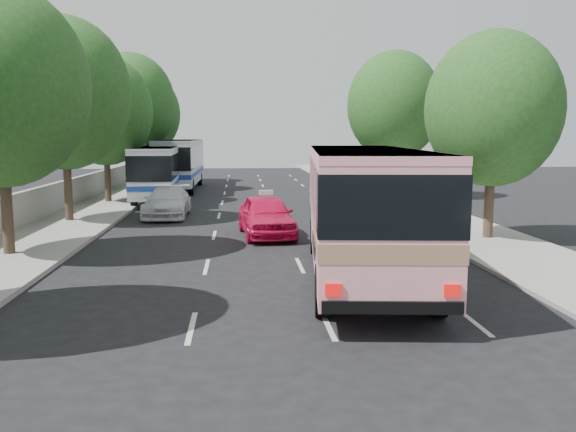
{
  "coord_description": "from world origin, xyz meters",
  "views": [
    {
      "loc": [
        -0.86,
        -14.55,
        4.05
      ],
      "look_at": [
        0.6,
        3.71,
        1.6
      ],
      "focal_mm": 38.0,
      "sensor_mm": 36.0,
      "label": 1
    }
  ],
  "objects": [
    {
      "name": "tree_left_d",
      "position": [
        -8.52,
        21.94,
        5.63
      ],
      "size": [
        5.52,
        5.52,
        8.6
      ],
      "color": "#38281E",
      "rests_on": "ground"
    },
    {
      "name": "low_wall",
      "position": [
        -10.3,
        20.0,
        0.9
      ],
      "size": [
        0.3,
        90.0,
        1.5
      ],
      "primitive_type": "cube",
      "color": "#9E998E",
      "rests_on": "sidewalk_left"
    },
    {
      "name": "tree_right_near",
      "position": [
        8.78,
        7.94,
        5.2
      ],
      "size": [
        5.1,
        5.1,
        7.95
      ],
      "color": "#38281E",
      "rests_on": "ground"
    },
    {
      "name": "ground",
      "position": [
        0.0,
        0.0,
        0.0
      ],
      "size": [
        120.0,
        120.0,
        0.0
      ],
      "primitive_type": "plane",
      "color": "black",
      "rests_on": "ground"
    },
    {
      "name": "tour_coach_rear",
      "position": [
        -5.22,
        30.99,
        2.2
      ],
      "size": [
        2.74,
        12.25,
        3.66
      ],
      "rotation": [
        0.0,
        0.0,
        -0.01
      ],
      "color": "silver",
      "rests_on": "ground"
    },
    {
      "name": "tree_left_e",
      "position": [
        -8.42,
        29.94,
        6.43
      ],
      "size": [
        6.3,
        6.3,
        9.82
      ],
      "color": "#38281E",
      "rests_on": "ground"
    },
    {
      "name": "taxi_roof_sign",
      "position": [
        0.2,
        9.67,
        1.76
      ],
      "size": [
        0.56,
        0.23,
        0.18
      ],
      "primitive_type": "cube",
      "rotation": [
        0.0,
        0.0,
        0.09
      ],
      "color": "silver",
      "rests_on": "pink_taxi"
    },
    {
      "name": "tour_coach_front",
      "position": [
        -5.86,
        23.62,
        1.99
      ],
      "size": [
        2.83,
        11.14,
        3.31
      ],
      "rotation": [
        0.0,
        0.0,
        0.04
      ],
      "color": "silver",
      "rests_on": "ground"
    },
    {
      "name": "tree_left_f",
      "position": [
        -8.62,
        37.94,
        6.0
      ],
      "size": [
        5.88,
        5.88,
        9.16
      ],
      "color": "#38281E",
      "rests_on": "ground"
    },
    {
      "name": "tree_left_c",
      "position": [
        -8.62,
        13.94,
        6.12
      ],
      "size": [
        6.0,
        6.0,
        9.35
      ],
      "color": "#38281E",
      "rests_on": "ground"
    },
    {
      "name": "sidewalk_left",
      "position": [
        -8.5,
        20.0,
        0.07
      ],
      "size": [
        4.0,
        90.0,
        0.15
      ],
      "primitive_type": "cube",
      "color": "#9E998E",
      "rests_on": "ground"
    },
    {
      "name": "pink_taxi",
      "position": [
        0.2,
        9.67,
        0.83
      ],
      "size": [
        2.42,
        5.06,
        1.67
      ],
      "primitive_type": "imported",
      "rotation": [
        0.0,
        0.0,
        0.09
      ],
      "color": "#DF134B",
      "rests_on": "ground"
    },
    {
      "name": "sidewalk_right",
      "position": [
        8.5,
        20.0,
        0.06
      ],
      "size": [
        4.0,
        90.0,
        0.12
      ],
      "primitive_type": "cube",
      "color": "#9E998E",
      "rests_on": "ground"
    },
    {
      "name": "pink_bus",
      "position": [
        2.64,
        2.35,
        2.27
      ],
      "size": [
        4.05,
        11.67,
        3.65
      ],
      "rotation": [
        0.0,
        0.0,
        -0.1
      ],
      "color": "pink",
      "rests_on": "ground"
    },
    {
      "name": "tree_left_b",
      "position": [
        -8.42,
        5.94,
        5.82
      ],
      "size": [
        5.7,
        5.7,
        8.88
      ],
      "color": "#38281E",
      "rests_on": "ground"
    },
    {
      "name": "tree_right_far",
      "position": [
        9.08,
        23.94,
        6.12
      ],
      "size": [
        6.0,
        6.0,
        9.35
      ],
      "color": "#38281E",
      "rests_on": "ground"
    },
    {
      "name": "white_pickup",
      "position": [
        -4.43,
        15.82,
        0.74
      ],
      "size": [
        2.13,
        5.13,
        1.48
      ],
      "primitive_type": "imported",
      "rotation": [
        0.0,
        0.0,
        -0.01
      ],
      "color": "silver",
      "rests_on": "ground"
    }
  ]
}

